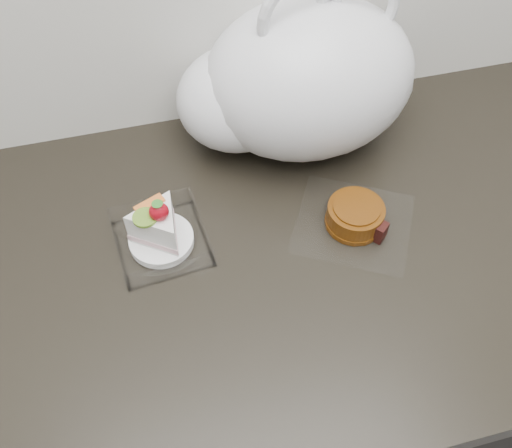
% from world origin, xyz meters
% --- Properties ---
extents(counter, '(2.04, 0.64, 0.90)m').
position_xyz_m(counter, '(0.00, 1.69, 0.45)').
color(counter, black).
rests_on(counter, ground).
extents(cake_tray, '(0.14, 0.14, 0.10)m').
position_xyz_m(cake_tray, '(-0.16, 1.74, 0.93)').
color(cake_tray, white).
rests_on(cake_tray, counter).
extents(mooncake_wrap, '(0.22, 0.22, 0.04)m').
position_xyz_m(mooncake_wrap, '(0.13, 1.70, 0.92)').
color(mooncake_wrap, white).
rests_on(mooncake_wrap, counter).
extents(plastic_bag, '(0.39, 0.28, 0.30)m').
position_xyz_m(plastic_bag, '(0.09, 1.90, 1.02)').
color(plastic_bag, white).
rests_on(plastic_bag, counter).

